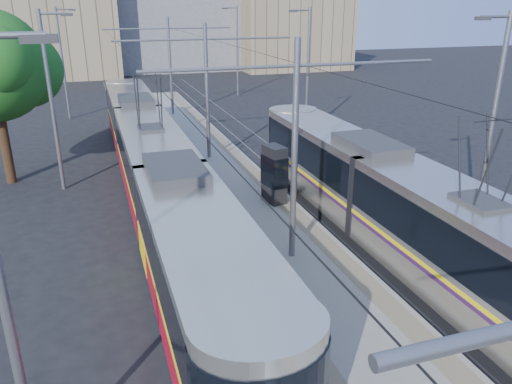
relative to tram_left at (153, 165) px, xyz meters
name	(u,v)px	position (x,y,z in m)	size (l,w,h in m)	color
platform	(223,176)	(3.60, 2.06, -1.56)	(4.00, 50.00, 0.30)	gray
tactile_strip_left	(194,176)	(2.15, 2.06, -1.40)	(0.70, 50.00, 0.01)	gray
tactile_strip_right	(251,170)	(5.05, 2.06, -1.40)	(0.70, 50.00, 0.01)	gray
rails	(223,179)	(3.60, 2.06, -1.69)	(8.71, 70.00, 0.03)	gray
tram_left	(153,165)	(0.00, 0.00, 0.00)	(2.43, 30.34, 5.50)	black
tram_right	(472,252)	(7.20, -11.02, 0.15)	(2.43, 27.99, 5.50)	black
catenary	(238,98)	(3.60, -0.78, 2.82)	(9.20, 70.00, 7.00)	slate
street_lamps	(203,83)	(3.60, 6.06, 2.48)	(15.18, 38.22, 8.00)	slate
shelter	(274,173)	(4.69, -2.25, -0.13)	(0.89, 1.22, 2.45)	black
tree	(0,67)	(-6.02, 5.08, 3.76)	(5.56, 5.14, 8.08)	#382314
building_left	(44,17)	(-6.40, 45.06, 4.93)	(16.32, 12.24, 13.25)	gray
building_centre	(175,12)	(9.60, 49.06, 5.40)	(18.36, 14.28, 14.19)	gray
building_right	(290,28)	(23.60, 43.06, 3.43)	(14.28, 10.20, 10.25)	gray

